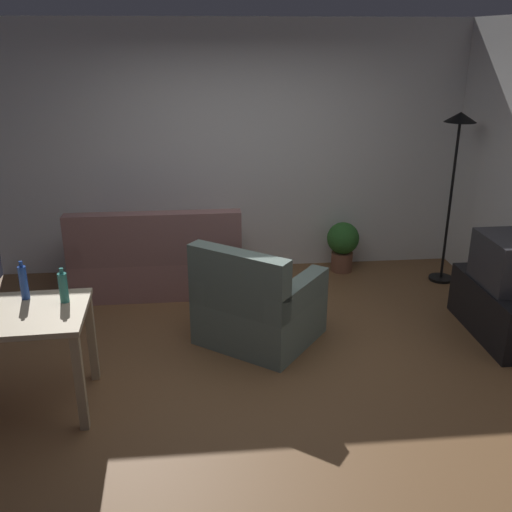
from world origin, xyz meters
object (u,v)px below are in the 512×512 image
tv (507,262)px  armchair (257,307)px  couch (158,262)px  potted_plant (343,243)px  bottle_tall (63,287)px  torchiere_lamp (456,152)px  tv_stand (499,310)px  bottle_blue (24,282)px

tv → armchair: same height
couch → armchair: 1.51m
potted_plant → armchair: armchair is taller
armchair → bottle_tall: size_ratio=4.80×
torchiere_lamp → couch: bearing=178.9°
couch → tv: 3.37m
tv → armchair: bearing=87.3°
tv_stand → potted_plant: (-1.03, 1.62, 0.09)m
tv → armchair: size_ratio=0.49×
tv_stand → tv: size_ratio=1.83×
torchiere_lamp → armchair: 2.67m
torchiere_lamp → bottle_tall: torchiere_lamp is taller
armchair → bottle_tall: bearing=62.9°
couch → bottle_tall: 2.03m
potted_plant → armchair: 1.89m
tv → torchiere_lamp: 1.44m
tv → tv_stand: bearing=90.0°
couch → torchiere_lamp: size_ratio=0.94×
bottle_tall → tv: bearing=9.2°
tv → potted_plant: tv is taller
tv_stand → armchair: bearing=87.3°
couch → tv_stand: 3.34m
tv_stand → bottle_blue: 3.96m
couch → potted_plant: 2.07m
tv → couch: bearing=67.0°
torchiere_lamp → potted_plant: (-1.03, 0.37, -1.08)m
tv_stand → torchiere_lamp: 1.71m
bottle_blue → bottle_tall: size_ratio=1.12×
armchair → bottle_tall: 1.67m
tv_stand → armchair: armchair is taller
tv_stand → bottle_tall: bottle_tall is taller
torchiere_lamp → bottle_tall: (-3.58, -1.82, -0.54)m
torchiere_lamp → bottle_blue: 4.28m
couch → potted_plant: couch is taller
torchiere_lamp → bottle_tall: 4.06m
couch → armchair: same height
couch → tv: size_ratio=2.85×
couch → armchair: (0.92, -1.20, 0.01)m
armchair → bottle_blue: bottle_blue is taller
potted_plant → couch: bearing=-171.3°
couch → armchair: bearing=127.4°
potted_plant → armchair: size_ratio=0.47×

